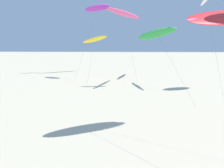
% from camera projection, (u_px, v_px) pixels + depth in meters
% --- Properties ---
extents(flying_kite_2, '(6.53, 7.22, 14.97)m').
position_uv_depth(flying_kite_2, '(97.00, 8.00, 50.74)').
color(flying_kite_2, purple).
rests_on(flying_kite_2, ground).
extents(flying_kite_5, '(6.31, 10.62, 9.97)m').
position_uv_depth(flying_kite_5, '(157.00, 33.00, 37.49)').
color(flying_kite_5, green).
rests_on(flying_kite_5, ground).
extents(flying_kite_6, '(5.25, 8.82, 8.64)m').
position_uv_depth(flying_kite_6, '(95.00, 39.00, 47.00)').
color(flying_kite_6, yellow).
rests_on(flying_kite_6, ground).
extents(flying_kite_9, '(7.82, 12.92, 14.31)m').
position_uv_depth(flying_kite_9, '(123.00, 13.00, 52.80)').
color(flying_kite_9, '#EA5193').
rests_on(flying_kite_9, ground).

